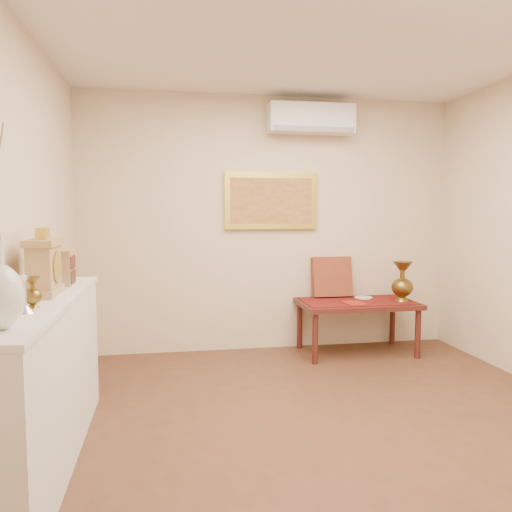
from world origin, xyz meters
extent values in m
plane|color=brown|center=(0.00, 0.00, 0.00)|extent=(4.50, 4.50, 0.00)
plane|color=silver|center=(0.00, 0.00, 2.70)|extent=(4.50, 4.50, 0.00)
cube|color=beige|center=(0.00, 2.25, 1.35)|extent=(4.00, 0.02, 2.70)
cube|color=beige|center=(-2.00, 0.00, 1.35)|extent=(0.02, 4.50, 2.70)
cube|color=#611310|center=(0.85, 1.88, 0.55)|extent=(1.14, 0.59, 0.01)
cylinder|color=white|center=(0.98, 2.02, 0.56)|extent=(0.19, 0.19, 0.01)
cube|color=maroon|center=(0.75, 1.72, 0.56)|extent=(0.20, 0.27, 0.01)
cube|color=#5E1216|center=(0.67, 2.17, 0.78)|extent=(0.43, 0.19, 0.45)
cube|color=silver|center=(-1.82, 0.00, 0.47)|extent=(0.35, 2.00, 0.95)
cube|color=silver|center=(-1.82, 0.00, 0.96)|extent=(0.37, 2.02, 0.03)
cube|color=tan|center=(-1.83, 0.16, 1.00)|extent=(0.16, 0.36, 0.05)
cube|color=tan|center=(-1.83, 0.16, 1.16)|extent=(0.14, 0.30, 0.25)
cylinder|color=beige|center=(-1.76, 0.16, 1.16)|extent=(0.01, 0.17, 0.17)
cylinder|color=gold|center=(-1.75, 0.16, 1.16)|extent=(0.01, 0.19, 0.19)
cube|color=tan|center=(-1.83, 0.16, 1.30)|extent=(0.17, 0.34, 0.04)
cube|color=gold|center=(-1.83, 0.16, 1.35)|extent=(0.06, 0.11, 0.07)
cube|color=tan|center=(-1.81, 0.57, 1.09)|extent=(0.15, 0.20, 0.22)
cube|color=#4A1A16|center=(-1.74, 0.57, 1.04)|extent=(0.01, 0.17, 0.09)
cube|color=#4A1A16|center=(-1.74, 0.57, 1.14)|extent=(0.01, 0.17, 0.09)
cube|color=tan|center=(-1.81, 0.57, 1.21)|extent=(0.16, 0.21, 0.02)
cube|color=#4A1A16|center=(0.85, 1.88, 0.53)|extent=(1.20, 0.70, 0.05)
cylinder|color=#4A1A16|center=(0.31, 1.59, 0.25)|extent=(0.06, 0.06, 0.50)
cylinder|color=#4A1A16|center=(1.39, 1.59, 0.25)|extent=(0.06, 0.06, 0.50)
cylinder|color=#4A1A16|center=(0.31, 2.17, 0.25)|extent=(0.06, 0.06, 0.50)
cylinder|color=#4A1A16|center=(1.39, 2.17, 0.25)|extent=(0.06, 0.06, 0.50)
cube|color=gold|center=(0.00, 2.23, 1.60)|extent=(1.00, 0.05, 0.60)
cube|color=#C18343|center=(0.00, 2.20, 1.60)|extent=(0.88, 0.01, 0.48)
cube|color=silver|center=(0.40, 2.12, 2.45)|extent=(0.90, 0.24, 0.30)
cube|color=gray|center=(0.40, 2.00, 2.33)|extent=(0.86, 0.02, 0.05)
camera|label=1|loc=(-1.10, -3.00, 1.49)|focal=35.00mm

